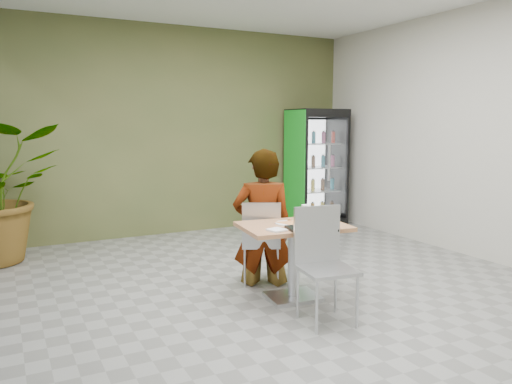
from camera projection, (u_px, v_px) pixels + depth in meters
ground at (288, 302)px, 4.83m from camera, size 7.00×7.00×0.00m
room_envelope at (290, 137)px, 4.61m from camera, size 6.00×7.00×3.20m
dining_table at (293, 246)px, 4.85m from camera, size 1.08×0.81×0.75m
chair_far at (261, 236)px, 5.28m from camera, size 0.54×0.54×0.91m
chair_near at (322, 254)px, 4.36m from camera, size 0.50×0.50×1.00m
seated_woman at (263, 231)px, 5.33m from camera, size 0.77×0.66×1.76m
pizza_plate at (288, 222)px, 4.85m from camera, size 0.33×0.35×0.03m
soda_cup at (306, 213)px, 4.96m from camera, size 0.09×0.09×0.17m
napkin_stack at (277, 230)px, 4.53m from camera, size 0.17×0.17×0.02m
cafeteria_tray at (311, 228)px, 4.58m from camera, size 0.47×0.39×0.02m
beverage_fridge at (316, 167)px, 8.47m from camera, size 0.90×0.70×1.96m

